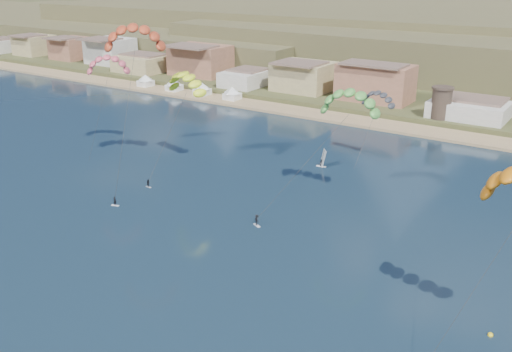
{
  "coord_description": "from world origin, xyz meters",
  "views": [
    {
      "loc": [
        47.7,
        -40.03,
        42.34
      ],
      "look_at": [
        0.0,
        32.0,
        10.0
      ],
      "focal_mm": 40.86,
      "sensor_mm": 36.0,
      "label": 1
    }
  ],
  "objects_px": {
    "kitesurfer_yellow": "(186,79)",
    "kitesurfer_green": "(349,99)",
    "buoy": "(490,335)",
    "watchtower": "(441,102)",
    "windsurfer": "(322,161)",
    "kitesurfer_red": "(134,33)"
  },
  "relations": [
    {
      "from": "watchtower",
      "to": "kitesurfer_yellow",
      "type": "relative_size",
      "value": 0.37
    },
    {
      "from": "windsurfer",
      "to": "watchtower",
      "type": "bearing_deg",
      "value": 76.84
    },
    {
      "from": "kitesurfer_yellow",
      "to": "kitesurfer_green",
      "type": "distance_m",
      "value": 36.38
    },
    {
      "from": "kitesurfer_yellow",
      "to": "buoy",
      "type": "bearing_deg",
      "value": -21.15
    },
    {
      "from": "kitesurfer_red",
      "to": "windsurfer",
      "type": "xyz_separation_m",
      "value": [
        27.95,
        25.71,
        -27.87
      ]
    },
    {
      "from": "kitesurfer_green",
      "to": "buoy",
      "type": "distance_m",
      "value": 45.96
    },
    {
      "from": "watchtower",
      "to": "windsurfer",
      "type": "bearing_deg",
      "value": -103.16
    },
    {
      "from": "kitesurfer_green",
      "to": "kitesurfer_red",
      "type": "bearing_deg",
      "value": -166.78
    },
    {
      "from": "windsurfer",
      "to": "buoy",
      "type": "bearing_deg",
      "value": -43.62
    },
    {
      "from": "kitesurfer_yellow",
      "to": "kitesurfer_green",
      "type": "xyz_separation_m",
      "value": [
        36.37,
        0.1,
        0.52
      ]
    },
    {
      "from": "watchtower",
      "to": "kitesurfer_green",
      "type": "height_order",
      "value": "kitesurfer_green"
    },
    {
      "from": "watchtower",
      "to": "kitesurfer_red",
      "type": "xyz_separation_m",
      "value": [
        -38.95,
        -72.76,
        22.72
      ]
    },
    {
      "from": "kitesurfer_red",
      "to": "kitesurfer_yellow",
      "type": "distance_m",
      "value": 14.41
    },
    {
      "from": "kitesurfer_red",
      "to": "windsurfer",
      "type": "bearing_deg",
      "value": 42.61
    },
    {
      "from": "kitesurfer_red",
      "to": "kitesurfer_green",
      "type": "bearing_deg",
      "value": 13.22
    },
    {
      "from": "kitesurfer_red",
      "to": "kitesurfer_green",
      "type": "relative_size",
      "value": 1.3
    },
    {
      "from": "watchtower",
      "to": "kitesurfer_yellow",
      "type": "bearing_deg",
      "value": -118.65
    },
    {
      "from": "watchtower",
      "to": "kitesurfer_red",
      "type": "distance_m",
      "value": 85.6
    },
    {
      "from": "windsurfer",
      "to": "buoy",
      "type": "relative_size",
      "value": 5.74
    },
    {
      "from": "kitesurfer_red",
      "to": "buoy",
      "type": "bearing_deg",
      "value": -13.14
    },
    {
      "from": "kitesurfer_yellow",
      "to": "buoy",
      "type": "distance_m",
      "value": 75.76
    },
    {
      "from": "kitesurfer_red",
      "to": "buoy",
      "type": "distance_m",
      "value": 80.13
    }
  ]
}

